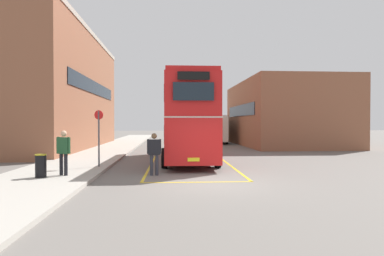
{
  "coord_description": "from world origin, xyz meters",
  "views": [
    {
      "loc": [
        -1.59,
        -11.87,
        2.23
      ],
      "look_at": [
        -0.02,
        10.83,
        1.87
      ],
      "focal_mm": 30.78,
      "sensor_mm": 36.0,
      "label": 1
    }
  ],
  "objects": [
    {
      "name": "pedestrian_waiting_near",
      "position": [
        -5.79,
        1.49,
        1.18
      ],
      "size": [
        0.55,
        0.41,
        1.78
      ],
      "color": "black",
      "rests_on": "sidewalk_left"
    },
    {
      "name": "litter_bin",
      "position": [
        -6.51,
        1.07,
        0.59
      ],
      "size": [
        0.43,
        0.43,
        0.89
      ],
      "color": "black",
      "rests_on": "sidewalk_left"
    },
    {
      "name": "brick_building_left",
      "position": [
        -10.86,
        17.4,
        4.99
      ],
      "size": [
        5.66,
        20.55,
        9.97
      ],
      "color": "brown",
      "rests_on": "ground"
    },
    {
      "name": "single_deck_bus",
      "position": [
        3.51,
        25.32,
        1.64
      ],
      "size": [
        3.13,
        9.44,
        3.02
      ],
      "color": "black",
      "rests_on": "ground"
    },
    {
      "name": "depot_building_right",
      "position": [
        9.92,
        20.57,
        3.13
      ],
      "size": [
        8.91,
        14.75,
        6.27
      ],
      "color": "brown",
      "rests_on": "ground"
    },
    {
      "name": "bay_marking_yellow",
      "position": [
        -0.48,
        5.54,
        0.0
      ],
      "size": [
        4.43,
        12.25,
        0.01
      ],
      "color": "gold",
      "rests_on": "ground"
    },
    {
      "name": "sidewalk_left",
      "position": [
        -6.5,
        16.8,
        0.07
      ],
      "size": [
        4.0,
        57.6,
        0.14
      ],
      "primitive_type": "cube",
      "color": "#A39E93",
      "rests_on": "ground"
    },
    {
      "name": "ground_plane",
      "position": [
        0.0,
        14.4,
        0.0
      ],
      "size": [
        135.6,
        135.6,
        0.0
      ],
      "primitive_type": "plane",
      "color": "#66605B"
    },
    {
      "name": "pedestrian_boarding",
      "position": [
        -2.23,
        2.13,
        1.05
      ],
      "size": [
        0.6,
        0.26,
        1.79
      ],
      "color": "#2D2D38",
      "rests_on": "ground"
    },
    {
      "name": "double_decker_bus",
      "position": [
        -0.47,
        7.46,
        2.51
      ],
      "size": [
        3.01,
        10.24,
        4.75
      ],
      "color": "black",
      "rests_on": "ground"
    },
    {
      "name": "bus_stop_sign",
      "position": [
        -4.95,
        4.07,
        1.76
      ],
      "size": [
        0.43,
        0.13,
        2.69
      ],
      "color": "#4C4C51",
      "rests_on": "sidewalk_left"
    }
  ]
}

